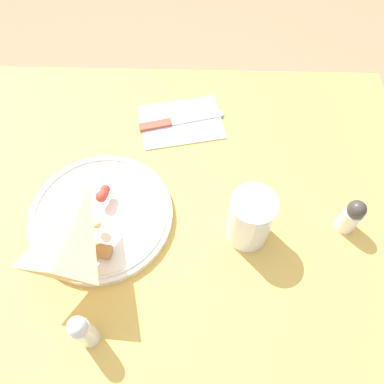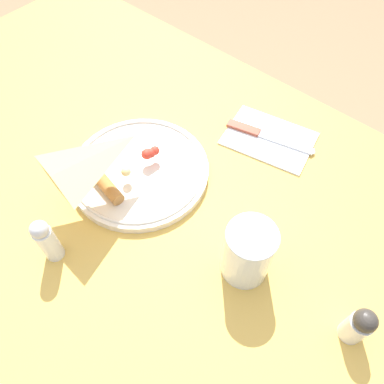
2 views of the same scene
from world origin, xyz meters
The scene contains 8 objects.
ground_plane centered at (0.00, 0.00, 0.00)m, with size 6.00×6.00×0.00m, color #997A56.
dining_table centered at (0.00, 0.00, 0.67)m, with size 1.30×0.84×0.78m.
plate_pizza centered at (0.03, 0.01, 0.79)m, with size 0.27×0.27×0.05m.
milk_glass centered at (0.31, -0.02, 0.83)m, with size 0.08×0.08×0.12m.
napkin_folded centered at (0.17, 0.25, 0.78)m, with size 0.20×0.16×0.00m.
butter_knife centered at (0.17, 0.25, 0.78)m, with size 0.19×0.07×0.01m.
salt_shaker centered at (0.05, -0.21, 0.83)m, with size 0.03×0.03×0.10m.
pepper_shaker centered at (0.49, 0.00, 0.82)m, with size 0.04×0.04×0.08m.
Camera 2 is at (0.40, -0.26, 1.36)m, focal length 35.00 mm.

